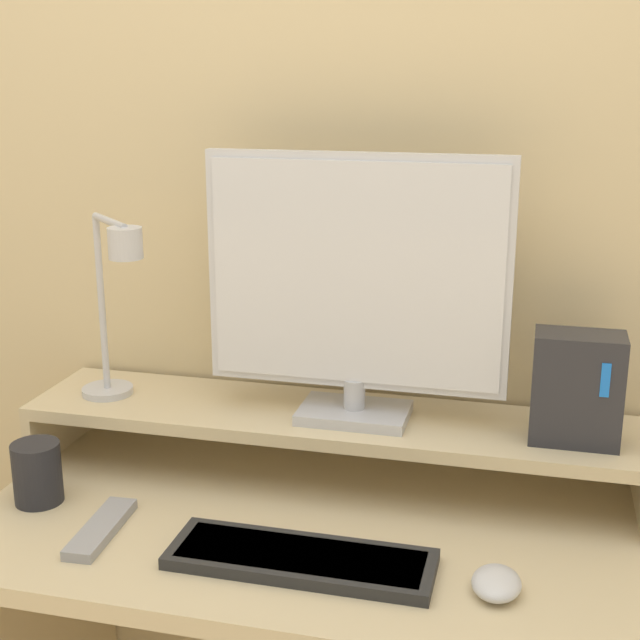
{
  "coord_description": "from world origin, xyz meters",
  "views": [
    {
      "loc": [
        0.33,
        -0.93,
        1.42
      ],
      "look_at": [
        0.02,
        0.3,
        1.05
      ],
      "focal_mm": 50.0,
      "sensor_mm": 36.0,
      "label": 1
    }
  ],
  "objects": [
    {
      "name": "mouse",
      "position": [
        0.3,
        0.15,
        0.75
      ],
      "size": [
        0.07,
        0.09,
        0.03
      ],
      "color": "silver",
      "rests_on": "desk"
    },
    {
      "name": "monitor_shelf",
      "position": [
        0.0,
        0.44,
        0.83
      ],
      "size": [
        1.05,
        0.22,
        0.12
      ],
      "color": "beige",
      "rests_on": "desk"
    },
    {
      "name": "monitor",
      "position": [
        0.05,
        0.43,
        1.08
      ],
      "size": [
        0.49,
        0.12,
        0.44
      ],
      "color": "#BCBCC1",
      "rests_on": "monitor_shelf"
    },
    {
      "name": "desk_lamp",
      "position": [
        -0.36,
        0.39,
        1.04
      ],
      "size": [
        0.17,
        0.17,
        0.33
      ],
      "color": "silver",
      "rests_on": "monitor_shelf"
    },
    {
      "name": "router_dock",
      "position": [
        0.4,
        0.42,
        0.94
      ],
      "size": [
        0.14,
        0.08,
        0.18
      ],
      "color": "#28282D",
      "rests_on": "monitor_shelf"
    },
    {
      "name": "keyboard",
      "position": [
        0.03,
        0.16,
        0.74
      ],
      "size": [
        0.38,
        0.13,
        0.02
      ],
      "color": "#282828",
      "rests_on": "desk"
    },
    {
      "name": "mug",
      "position": [
        -0.44,
        0.24,
        0.78
      ],
      "size": [
        0.08,
        0.08,
        0.1
      ],
      "color": "#232328",
      "rests_on": "desk"
    },
    {
      "name": "remote_control",
      "position": [
        -0.29,
        0.17,
        0.74
      ],
      "size": [
        0.06,
        0.18,
        0.02
      ],
      "color": "#99999E",
      "rests_on": "desk"
    },
    {
      "name": "wall_back",
      "position": [
        0.0,
        0.59,
        1.25
      ],
      "size": [
        6.0,
        0.05,
        2.5
      ],
      "color": "beige",
      "rests_on": "ground_plane"
    }
  ]
}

